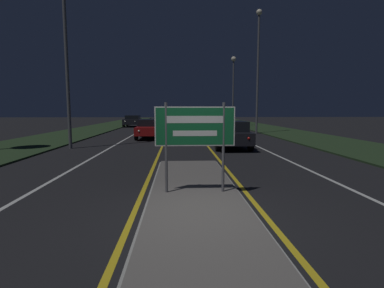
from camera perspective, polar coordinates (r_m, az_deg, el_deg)
ground_plane at (r=6.12m, az=1.36°, el=-13.72°), size 160.00×160.00×0.00m
median_island at (r=7.51m, az=0.55°, el=-9.50°), size 2.28×9.13×0.10m
verge_left at (r=27.36m, az=-22.11°, el=1.71°), size 5.00×100.00×0.08m
verge_right at (r=27.65m, az=18.32°, el=1.91°), size 5.00×100.00×0.08m
centre_line_yellow_left at (r=30.81m, az=-4.41°, el=2.60°), size 0.12×70.00×0.01m
centre_line_yellow_right at (r=30.84m, az=0.53°, el=2.62°), size 0.12×70.00×0.01m
lane_line_white_left at (r=31.03m, az=-9.73°, el=2.55°), size 0.12×70.00×0.01m
lane_line_white_right at (r=31.14m, az=5.82°, el=2.62°), size 0.12×70.00×0.01m
edge_line_white_left at (r=31.54m, az=-15.15°, el=2.48°), size 0.10×70.00×0.01m
edge_line_white_right at (r=31.72m, az=11.19°, el=2.61°), size 0.10×70.00×0.01m
highway_sign at (r=7.23m, az=0.56°, el=2.64°), size 1.94×0.07×2.19m
streetlight_left_near at (r=18.04m, az=-22.97°, el=18.46°), size 0.44×0.44×10.18m
streetlight_right_near at (r=27.29m, az=12.48°, el=15.63°), size 0.50×0.50×10.55m
streetlight_right_far at (r=37.95m, az=7.88°, el=12.29°), size 0.60×0.60×8.58m
car_receding_0 at (r=16.66m, az=7.27°, el=1.93°), size 1.93×4.30×1.50m
car_receding_1 at (r=26.24m, az=4.38°, el=3.47°), size 1.92×4.53×1.35m
car_receding_2 at (r=33.44m, az=2.01°, el=4.21°), size 1.88×4.32×1.39m
car_approaching_0 at (r=22.54m, az=-7.93°, el=3.03°), size 1.93×4.65×1.41m
car_approaching_1 at (r=38.24m, az=-11.23°, el=4.38°), size 2.02×4.15×1.42m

